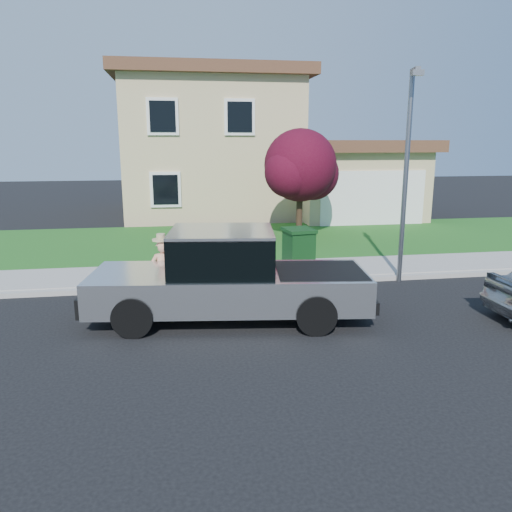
{
  "coord_description": "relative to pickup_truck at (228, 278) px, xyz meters",
  "views": [
    {
      "loc": [
        -1.79,
        -9.18,
        3.61
      ],
      "look_at": [
        -0.13,
        1.12,
        1.2
      ],
      "focal_mm": 35.0,
      "sensor_mm": 36.0,
      "label": 1
    }
  ],
  "objects": [
    {
      "name": "ground",
      "position": [
        0.79,
        -0.6,
        -0.88
      ],
      "size": [
        80.0,
        80.0,
        0.0
      ],
      "primitive_type": "plane",
      "color": "black",
      "rests_on": "ground"
    },
    {
      "name": "curb",
      "position": [
        1.79,
        2.3,
        -0.82
      ],
      "size": [
        40.0,
        0.2,
        0.12
      ],
      "primitive_type": "cube",
      "color": "gray",
      "rests_on": "ground"
    },
    {
      "name": "sidewalk",
      "position": [
        1.79,
        3.4,
        -0.8
      ],
      "size": [
        40.0,
        2.0,
        0.15
      ],
      "primitive_type": "cube",
      "color": "gray",
      "rests_on": "ground"
    },
    {
      "name": "lawn",
      "position": [
        1.79,
        7.9,
        -0.83
      ],
      "size": [
        40.0,
        7.0,
        0.1
      ],
      "primitive_type": "cube",
      "color": "#154C18",
      "rests_on": "ground"
    },
    {
      "name": "house",
      "position": [
        2.11,
        15.78,
        2.29
      ],
      "size": [
        14.0,
        11.3,
        6.85
      ],
      "color": "tan",
      "rests_on": "ground"
    },
    {
      "name": "pickup_truck",
      "position": [
        0.0,
        0.0,
        0.0
      ],
      "size": [
        5.91,
        2.63,
        1.88
      ],
      "rotation": [
        0.0,
        0.0,
        -0.13
      ],
      "color": "black",
      "rests_on": "ground"
    },
    {
      "name": "woman",
      "position": [
        -1.36,
        1.27,
        -0.11
      ],
      "size": [
        0.61,
        0.48,
        1.61
      ],
      "rotation": [
        0.0,
        0.0,
        3.42
      ],
      "color": "tan",
      "rests_on": "ground"
    },
    {
      "name": "ornamental_tree",
      "position": [
        3.52,
        7.94,
        1.76
      ],
      "size": [
        2.89,
        2.61,
        3.96
      ],
      "color": "black",
      "rests_on": "lawn"
    },
    {
      "name": "trash_bin",
      "position": [
        2.21,
        2.94,
        -0.12
      ],
      "size": [
        0.84,
        0.94,
        1.19
      ],
      "rotation": [
        0.0,
        0.0,
        0.14
      ],
      "color": "#0E3412",
      "rests_on": "sidewalk"
    },
    {
      "name": "street_lamp",
      "position": [
        4.74,
        2.09,
        2.14
      ],
      "size": [
        0.33,
        0.69,
        5.29
      ],
      "rotation": [
        0.0,
        0.0,
        -0.23
      ],
      "color": "slate",
      "rests_on": "ground"
    }
  ]
}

